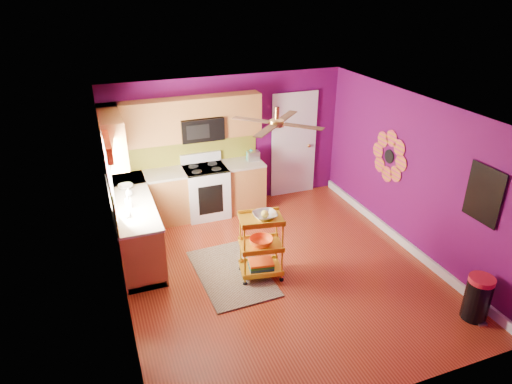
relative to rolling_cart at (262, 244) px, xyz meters
name	(u,v)px	position (x,y,z in m)	size (l,w,h in m)	color
ground	(279,270)	(0.30, 0.03, -0.57)	(5.00, 5.00, 0.00)	maroon
room_envelope	(283,172)	(0.33, 0.03, 1.06)	(4.54, 5.04, 2.52)	#590A50
lower_cabinets	(167,208)	(-1.04, 1.85, -0.13)	(2.81, 2.31, 0.94)	#9A5F2A
electric_range	(206,191)	(-0.25, 2.20, -0.08)	(0.76, 0.66, 1.13)	white
upper_cabinetry	(162,126)	(-0.94, 2.20, 1.23)	(2.80, 2.30, 1.26)	#9A5F2A
left_window	(108,160)	(-1.92, 1.08, 1.17)	(0.08, 1.35, 1.08)	white
panel_door	(294,146)	(1.65, 2.50, 0.46)	(0.95, 0.11, 2.15)	white
right_wall_art	(428,172)	(2.53, -0.31, 0.88)	(0.04, 2.74, 1.04)	black
ceiling_fan	(277,122)	(0.30, 0.23, 1.72)	(1.01, 1.01, 0.26)	#BF8C3F
shag_rug	(232,273)	(-0.40, 0.21, -0.56)	(0.99, 1.61, 0.02)	black
rolling_cart	(262,244)	(0.00, 0.00, 0.00)	(0.68, 0.54, 1.11)	gold
trash_can	(477,298)	(2.29, -1.84, -0.25)	(0.40, 0.41, 0.63)	black
teal_kettle	(251,155)	(0.68, 2.29, 0.46)	(0.18, 0.18, 0.21)	#16A79C
toaster	(253,156)	(0.70, 2.24, 0.46)	(0.22, 0.15, 0.18)	beige
soap_bottle_a	(128,201)	(-1.72, 1.11, 0.47)	(0.09, 0.09, 0.20)	#EA3F72
soap_bottle_b	(129,192)	(-1.67, 1.50, 0.45)	(0.12, 0.12, 0.15)	white
counter_dish	(125,187)	(-1.68, 1.82, 0.40)	(0.24, 0.24, 0.06)	white
counter_cup	(127,214)	(-1.77, 0.79, 0.42)	(0.12, 0.12, 0.09)	white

